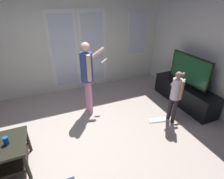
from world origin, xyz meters
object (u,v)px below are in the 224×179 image
object	(u,v)px
flat_screen_tv	(189,70)
person_adult	(88,73)
tv_stand	(184,94)
loose_keyboard	(159,120)
cup_by_laptop	(6,140)
person_child	(176,93)

from	to	relation	value
flat_screen_tv	person_adult	bearing A→B (deg)	166.07
tv_stand	loose_keyboard	xyz separation A→B (m)	(-0.94, -0.35, -0.24)
person_adult	cup_by_laptop	bearing A→B (deg)	-145.01
tv_stand	cup_by_laptop	bearing A→B (deg)	-172.62
tv_stand	flat_screen_tv	world-z (taller)	flat_screen_tv
tv_stand	loose_keyboard	bearing A→B (deg)	-159.55
tv_stand	person_adult	bearing A→B (deg)	165.98
person_adult	person_child	xyz separation A→B (m)	(1.44, -0.98, -0.27)
flat_screen_tv	person_child	world-z (taller)	flat_screen_tv
flat_screen_tv	loose_keyboard	xyz separation A→B (m)	(-0.93, -0.35, -0.83)
flat_screen_tv	person_adult	distance (m)	2.23
loose_keyboard	cup_by_laptop	world-z (taller)	cup_by_laptop
tv_stand	person_child	size ratio (longest dim) A/B	1.49
tv_stand	person_adult	world-z (taller)	person_adult
person_adult	person_child	size ratio (longest dim) A/B	1.40
person_adult	cup_by_laptop	xyz separation A→B (m)	(-1.44, -1.01, -0.37)
tv_stand	loose_keyboard	world-z (taller)	tv_stand
person_adult	person_child	distance (m)	1.76
person_child	cup_by_laptop	world-z (taller)	person_child
person_adult	loose_keyboard	xyz separation A→B (m)	(1.23, -0.89, -0.91)
tv_stand	person_child	distance (m)	0.94
person_adult	cup_by_laptop	distance (m)	1.79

